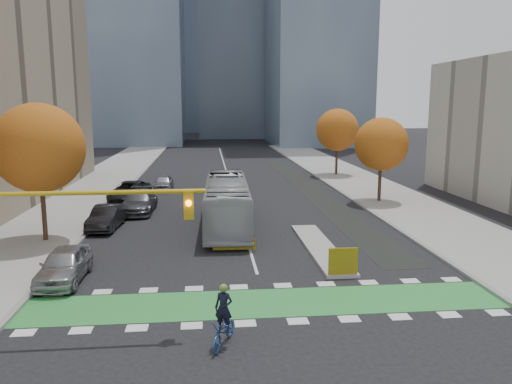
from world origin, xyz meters
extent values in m
plane|color=black|center=(0.00, 0.00, 0.00)|extent=(300.00, 300.00, 0.00)
cube|color=gray|center=(-13.50, 20.00, 0.07)|extent=(7.00, 120.00, 0.15)
cube|color=gray|center=(13.50, 20.00, 0.07)|extent=(7.00, 120.00, 0.15)
cube|color=gray|center=(-10.00, 20.00, 0.07)|extent=(0.30, 120.00, 0.16)
cube|color=gray|center=(10.00, 20.00, 0.07)|extent=(0.30, 120.00, 0.16)
cube|color=#2D8B39|center=(0.00, 1.50, 0.01)|extent=(20.00, 3.00, 0.01)
cube|color=silver|center=(0.00, 40.00, 0.01)|extent=(0.15, 70.00, 0.01)
cube|color=black|center=(7.50, 30.00, 0.01)|extent=(2.50, 50.00, 0.01)
cube|color=gray|center=(4.00, 9.00, 0.08)|extent=(1.60, 10.00, 0.16)
cube|color=yellow|center=(4.00, 4.20, 0.80)|extent=(1.40, 0.12, 1.30)
cylinder|color=#332114|center=(-12.00, 12.00, 2.62)|extent=(0.28, 0.28, 5.25)
sphere|color=#973112|center=(-12.00, 12.00, 5.62)|extent=(5.20, 5.20, 5.20)
cylinder|color=#332114|center=(12.00, 22.00, 2.27)|extent=(0.28, 0.28, 4.55)
sphere|color=#973112|center=(12.00, 22.00, 4.88)|extent=(4.40, 4.40, 4.40)
cylinder|color=#332114|center=(12.50, 38.00, 2.45)|extent=(0.28, 0.28, 4.90)
sphere|color=#973112|center=(12.50, 38.00, 5.25)|extent=(4.80, 4.80, 4.80)
cylinder|color=#BF9914|center=(-6.50, -0.50, 5.10)|extent=(8.20, 0.16, 0.16)
cube|color=#BF9914|center=(-3.00, -0.50, 4.60)|extent=(0.35, 0.28, 1.00)
sphere|color=orange|center=(-3.00, -0.68, 4.70)|extent=(0.22, 0.22, 0.22)
imported|color=navy|center=(-1.85, -2.03, 0.50)|extent=(1.34, 2.01, 1.00)
imported|color=black|center=(-1.85, -2.03, 1.35)|extent=(0.73, 0.61, 1.70)
sphere|color=#597F2D|center=(-1.85, -2.03, 2.05)|extent=(0.29, 0.29, 0.29)
imported|color=#A5A9AC|center=(-1.08, 14.55, 1.66)|extent=(3.15, 12.03, 3.33)
imported|color=#98999D|center=(-9.00, 5.00, 0.79)|extent=(1.93, 4.66, 1.58)
imported|color=black|center=(-9.00, 14.95, 0.77)|extent=(1.99, 4.77, 1.53)
imported|color=#46464A|center=(-7.54, 19.95, 0.83)|extent=(2.47, 5.77, 1.66)
imported|color=black|center=(-9.00, 24.95, 0.80)|extent=(3.41, 6.05, 1.60)
imported|color=#97989C|center=(-6.50, 29.95, 0.70)|extent=(1.79, 4.16, 1.40)
camera|label=1|loc=(-2.32, -17.92, 8.11)|focal=35.00mm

